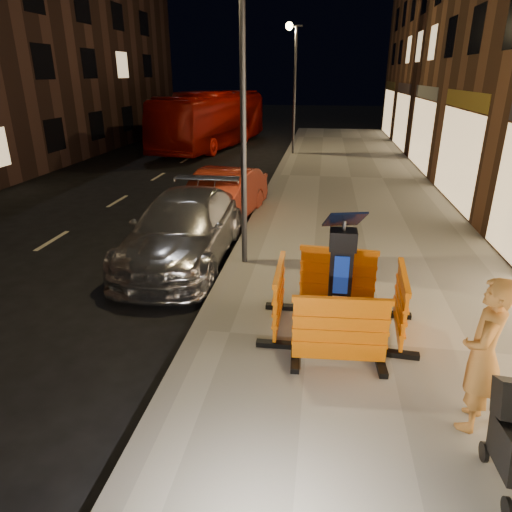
# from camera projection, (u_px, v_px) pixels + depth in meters

# --- Properties ---
(ground_plane) EXTENTS (120.00, 120.00, 0.00)m
(ground_plane) POSITION_uv_depth(u_px,v_px,m) (199.00, 338.00, 7.48)
(ground_plane) COLOR black
(ground_plane) RESTS_ON ground
(sidewalk) EXTENTS (6.00, 60.00, 0.15)m
(sidewalk) POSITION_uv_depth(u_px,v_px,m) (387.00, 349.00, 7.05)
(sidewalk) COLOR gray
(sidewalk) RESTS_ON ground
(kerb) EXTENTS (0.30, 60.00, 0.15)m
(kerb) POSITION_uv_depth(u_px,v_px,m) (199.00, 334.00, 7.46)
(kerb) COLOR slate
(kerb) RESTS_ON ground
(parking_kiosk) EXTENTS (0.63, 0.63, 1.93)m
(parking_kiosk) POSITION_uv_depth(u_px,v_px,m) (340.00, 277.00, 7.05)
(parking_kiosk) COLOR black
(parking_kiosk) RESTS_ON sidewalk
(barrier_front) EXTENTS (1.41, 0.65, 1.07)m
(barrier_front) POSITION_uv_depth(u_px,v_px,m) (340.00, 332.00, 6.34)
(barrier_front) COLOR orange
(barrier_front) RESTS_ON sidewalk
(barrier_back) EXTENTS (1.42, 0.68, 1.07)m
(barrier_back) POSITION_uv_depth(u_px,v_px,m) (337.00, 277.00, 8.08)
(barrier_back) COLOR orange
(barrier_back) RESTS_ON sidewalk
(barrier_kerbside) EXTENTS (0.57, 1.38, 1.07)m
(barrier_kerbside) POSITION_uv_depth(u_px,v_px,m) (279.00, 297.00, 7.34)
(barrier_kerbside) COLOR orange
(barrier_kerbside) RESTS_ON sidewalk
(barrier_bldgside) EXTENTS (0.66, 1.41, 1.07)m
(barrier_bldgside) POSITION_uv_depth(u_px,v_px,m) (400.00, 305.00, 7.08)
(barrier_bldgside) COLOR orange
(barrier_bldgside) RESTS_ON sidewalk
(car_silver) EXTENTS (2.17, 5.20, 1.50)m
(car_silver) POSITION_uv_depth(u_px,v_px,m) (185.00, 259.00, 10.66)
(car_silver) COLOR #B2B2B7
(car_silver) RESTS_ON ground
(car_red) EXTENTS (2.18, 4.63, 1.47)m
(car_red) POSITION_uv_depth(u_px,v_px,m) (222.00, 221.00, 13.39)
(car_red) COLOR maroon
(car_red) RESTS_ON ground
(bus_doubledecker) EXTENTS (4.43, 11.49, 3.12)m
(bus_doubledecker) POSITION_uv_depth(u_px,v_px,m) (214.00, 147.00, 26.86)
(bus_doubledecker) COLOR #900902
(bus_doubledecker) RESTS_ON ground
(man) EXTENTS (0.71, 0.82, 1.90)m
(man) POSITION_uv_depth(u_px,v_px,m) (483.00, 355.00, 5.11)
(man) COLOR #B57533
(man) RESTS_ON sidewalk
(street_lamp_mid) EXTENTS (0.12, 0.12, 6.00)m
(street_lamp_mid) POSITION_uv_depth(u_px,v_px,m) (243.00, 122.00, 9.03)
(street_lamp_mid) COLOR #3F3F44
(street_lamp_mid) RESTS_ON sidewalk
(street_lamp_far) EXTENTS (0.12, 0.12, 6.00)m
(street_lamp_far) POSITION_uv_depth(u_px,v_px,m) (295.00, 93.00, 22.81)
(street_lamp_far) COLOR #3F3F44
(street_lamp_far) RESTS_ON sidewalk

